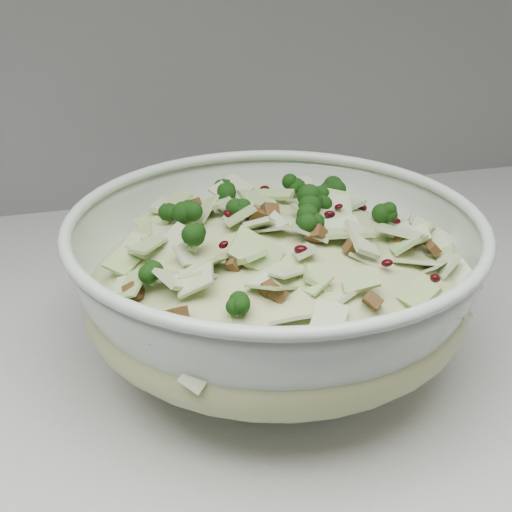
{
  "coord_description": "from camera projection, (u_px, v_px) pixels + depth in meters",
  "views": [
    {
      "loc": [
        -0.02,
        1.13,
        1.24
      ],
      "look_at": [
        0.1,
        1.61,
        0.99
      ],
      "focal_mm": 50.0,
      "sensor_mm": 36.0,
      "label": 1
    }
  ],
  "objects": [
    {
      "name": "mixing_bowl",
      "position": [
        275.0,
        288.0,
        0.56
      ],
      "size": [
        0.35,
        0.35,
        0.13
      ],
      "rotation": [
        0.0,
        0.0,
        -0.1
      ],
      "color": "silver",
      "rests_on": "counter"
    },
    {
      "name": "salad",
      "position": [
        275.0,
        264.0,
        0.56
      ],
      "size": [
        0.36,
        0.36,
        0.13
      ],
      "rotation": [
        0.0,
        0.0,
        0.25
      ],
      "color": "#B1BA7F",
      "rests_on": "mixing_bowl"
    }
  ]
}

